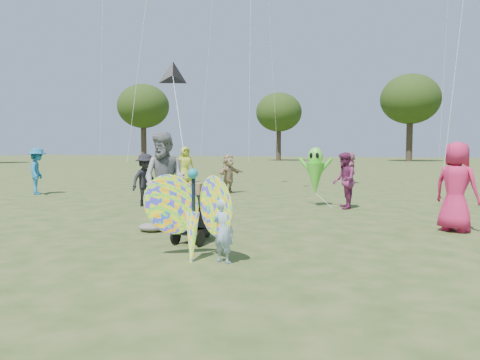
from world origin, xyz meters
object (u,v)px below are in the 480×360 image
object	(u,v)px
crowd_i	(37,171)
child_girl	(223,231)
crowd_a	(456,187)
jogging_stroller	(197,208)
butterfly_kite	(193,216)
crowd_d	(229,174)
crowd_j	(351,168)
adult_man	(165,181)
alien_kite	(315,173)
crowd_e	(344,181)
crowd_g	(185,165)
crowd_b	(146,180)

from	to	relation	value
crowd_i	child_girl	bearing A→B (deg)	-160.47
crowd_a	jogging_stroller	distance (m)	5.34
butterfly_kite	child_girl	bearing A→B (deg)	-3.81
child_girl	crowd_d	xyz separation A→B (m)	(-3.97, 9.93, 0.25)
crowd_a	crowd_j	world-z (taller)	crowd_a
adult_man	butterfly_kite	world-z (taller)	adult_man
crowd_j	alien_kite	distance (m)	9.28
child_girl	adult_man	distance (m)	3.26
crowd_e	crowd_g	size ratio (longest dim) A/B	0.90
child_girl	crowd_g	xyz separation A→B (m)	(-7.87, 13.90, 0.40)
crowd_e	jogging_stroller	size ratio (longest dim) A/B	1.46
crowd_b	crowd_i	distance (m)	5.80
jogging_stroller	alien_kite	size ratio (longest dim) A/B	0.63
crowd_i	jogging_stroller	world-z (taller)	crowd_i
adult_man	crowd_j	bearing A→B (deg)	83.81
crowd_d	butterfly_kite	bearing A→B (deg)	-145.90
adult_man	butterfly_kite	distance (m)	2.86
child_girl	crowd_e	distance (m)	6.99
adult_man	alien_kite	xyz separation A→B (m)	(2.19, 4.96, -0.06)
butterfly_kite	alien_kite	distance (m)	7.19
adult_man	jogging_stroller	world-z (taller)	adult_man
crowd_j	butterfly_kite	xyz separation A→B (m)	(-0.23, -16.45, -0.07)
crowd_a	adult_man	bearing A→B (deg)	47.75
crowd_i	butterfly_kite	world-z (taller)	crowd_i
crowd_a	alien_kite	bearing A→B (deg)	-11.21
child_girl	crowd_g	world-z (taller)	crowd_g
adult_man	jogging_stroller	size ratio (longest dim) A/B	1.89
child_girl	alien_kite	xyz separation A→B (m)	(-0.11, 7.21, 0.49)
crowd_b	crowd_i	world-z (taller)	crowd_i
crowd_d	jogging_stroller	world-z (taller)	crowd_d
adult_man	crowd_a	size ratio (longest dim) A/B	1.11
crowd_j	jogging_stroller	world-z (taller)	crowd_j
crowd_b	butterfly_kite	distance (m)	6.93
crowd_a	crowd_j	distance (m)	12.92
child_girl	crowd_g	bearing A→B (deg)	-44.05
crowd_e	crowd_g	xyz separation A→B (m)	(-8.64, 6.96, 0.08)
crowd_g	jogging_stroller	xyz separation A→B (m)	(6.80, -12.59, -0.27)
butterfly_kite	alien_kite	world-z (taller)	alien_kite
crowd_g	crowd_i	size ratio (longest dim) A/B	1.03
crowd_e	crowd_d	bearing A→B (deg)	-134.31
crowd_d	alien_kite	size ratio (longest dim) A/B	0.85
crowd_d	crowd_g	bearing A→B (deg)	59.43
crowd_g	jogging_stroller	bearing A→B (deg)	-108.89
crowd_a	butterfly_kite	xyz separation A→B (m)	(-3.98, -4.09, -0.24)
crowd_i	crowd_j	world-z (taller)	crowd_i
crowd_e	crowd_j	bearing A→B (deg)	174.32
crowd_a	crowd_d	size ratio (longest dim) A/B	1.26
crowd_g	crowd_j	xyz separation A→B (m)	(7.57, 2.59, -0.13)
crowd_e	butterfly_kite	world-z (taller)	crowd_e
crowd_e	crowd_g	bearing A→B (deg)	-140.92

